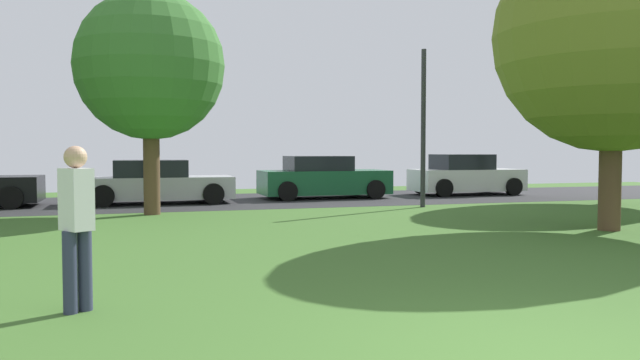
# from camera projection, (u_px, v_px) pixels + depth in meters

# --- Properties ---
(road_strip) EXTENTS (44.00, 6.40, 0.01)m
(road_strip) POSITION_uv_depth(u_px,v_px,m) (228.00, 201.00, 19.82)
(road_strip) COLOR #28282B
(road_strip) RESTS_ON ground_plane
(birch_tree_lone) EXTENTS (4.71, 4.71, 6.30)m
(birch_tree_lone) POSITION_uv_depth(u_px,v_px,m) (613.00, 35.00, 12.34)
(birch_tree_lone) COLOR brown
(birch_tree_lone) RESTS_ON ground_plane
(oak_tree_left) EXTENTS (5.00, 5.00, 6.68)m
(oak_tree_left) POSITION_uv_depth(u_px,v_px,m) (616.00, 67.00, 18.86)
(oak_tree_left) COLOR brown
(oak_tree_left) RESTS_ON ground_plane
(maple_tree_near) EXTENTS (3.73, 3.73, 5.62)m
(maple_tree_near) POSITION_uv_depth(u_px,v_px,m) (150.00, 66.00, 15.46)
(maple_tree_near) COLOR brown
(maple_tree_near) RESTS_ON ground_plane
(person_catcher) EXTENTS (0.36, 0.39, 1.67)m
(person_catcher) POSITION_uv_depth(u_px,v_px,m) (77.00, 221.00, 6.14)
(person_catcher) COLOR #2D334C
(person_catcher) RESTS_ON ground_plane
(parked_car_silver) EXTENTS (4.48, 1.95, 1.34)m
(parked_car_silver) POSITION_uv_depth(u_px,v_px,m) (157.00, 183.00, 18.84)
(parked_car_silver) COLOR #B7B7BC
(parked_car_silver) RESTS_ON ground_plane
(parked_car_green) EXTENTS (4.33, 2.08, 1.44)m
(parked_car_green) POSITION_uv_depth(u_px,v_px,m) (323.00, 179.00, 21.00)
(parked_car_green) COLOR #195633
(parked_car_green) RESTS_ON ground_plane
(parked_car_white) EXTENTS (4.01, 1.97, 1.49)m
(parked_car_white) POSITION_uv_depth(u_px,v_px,m) (465.00, 176.00, 22.63)
(parked_car_white) COLOR white
(parked_car_white) RESTS_ON ground_plane
(street_lamp_post) EXTENTS (0.14, 0.14, 4.50)m
(street_lamp_post) POSITION_uv_depth(u_px,v_px,m) (423.00, 129.00, 17.56)
(street_lamp_post) COLOR #2D2D33
(street_lamp_post) RESTS_ON ground_plane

